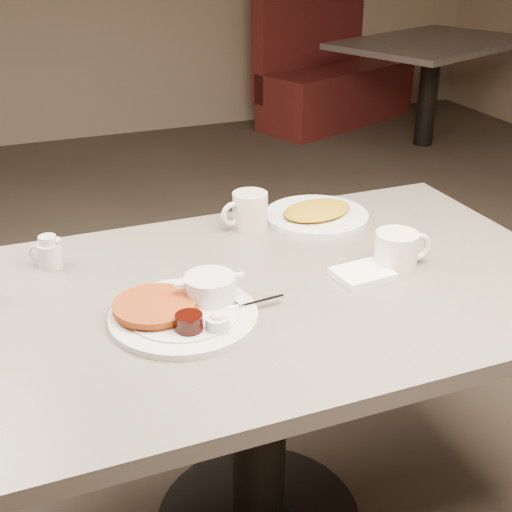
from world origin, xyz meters
name	(u,v)px	position (x,y,z in m)	size (l,w,h in m)	color
diner_table	(259,349)	(0.00, 0.00, 0.58)	(1.50, 0.90, 0.75)	slate
main_plate	(185,307)	(-0.19, -0.06, 0.77)	(0.39, 0.33, 0.07)	silver
coffee_mug_near	(398,249)	(0.35, -0.03, 0.80)	(0.15, 0.11, 0.09)	white
napkin	(362,274)	(0.24, -0.05, 0.76)	(0.14, 0.11, 0.02)	white
coffee_mug_far	(249,211)	(0.10, 0.32, 0.80)	(0.14, 0.11, 0.10)	beige
creamer_right	(49,253)	(-0.43, 0.29, 0.79)	(0.08, 0.06, 0.08)	beige
hash_plate	(317,214)	(0.30, 0.32, 0.76)	(0.37, 0.37, 0.04)	white
booth_back_right	(341,72)	(2.18, 3.65, 0.41)	(1.86, 1.99, 1.12)	maroon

